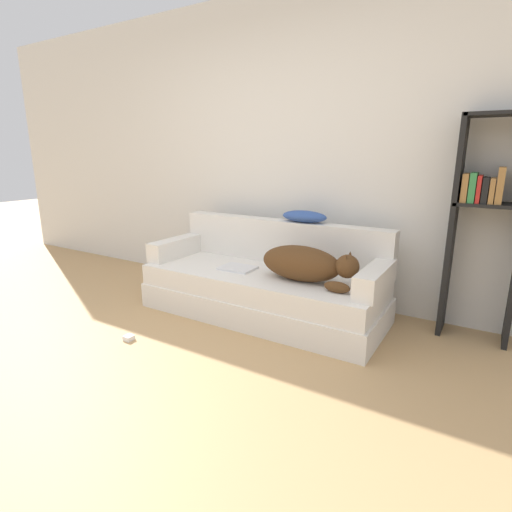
{
  "coord_description": "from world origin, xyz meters",
  "views": [
    {
      "loc": [
        1.76,
        -1.12,
        1.34
      ],
      "look_at": [
        0.15,
        1.51,
        0.53
      ],
      "focal_mm": 28.0,
      "sensor_mm": 36.0,
      "label": 1
    }
  ],
  "objects_px": {
    "dog": "(306,264)",
    "bookshelf": "(487,215)",
    "laptop": "(238,268)",
    "power_adapter": "(129,338)",
    "throw_pillow": "(304,216)",
    "couch": "(262,293)"
  },
  "relations": [
    {
      "from": "bookshelf",
      "to": "power_adapter",
      "type": "relative_size",
      "value": 24.78
    },
    {
      "from": "laptop",
      "to": "throw_pillow",
      "type": "height_order",
      "value": "throw_pillow"
    },
    {
      "from": "laptop",
      "to": "power_adapter",
      "type": "xyz_separation_m",
      "value": [
        -0.38,
        -0.87,
        -0.37
      ]
    },
    {
      "from": "couch",
      "to": "power_adapter",
      "type": "relative_size",
      "value": 31.35
    },
    {
      "from": "couch",
      "to": "power_adapter",
      "type": "height_order",
      "value": "couch"
    },
    {
      "from": "laptop",
      "to": "dog",
      "type": "bearing_deg",
      "value": -1.67
    },
    {
      "from": "couch",
      "to": "bookshelf",
      "type": "bearing_deg",
      "value": 16.36
    },
    {
      "from": "dog",
      "to": "bookshelf",
      "type": "bearing_deg",
      "value": 24.57
    },
    {
      "from": "throw_pillow",
      "to": "bookshelf",
      "type": "xyz_separation_m",
      "value": [
        1.33,
        0.1,
        0.11
      ]
    },
    {
      "from": "bookshelf",
      "to": "power_adapter",
      "type": "height_order",
      "value": "bookshelf"
    },
    {
      "from": "bookshelf",
      "to": "throw_pillow",
      "type": "bearing_deg",
      "value": -175.51
    },
    {
      "from": "throw_pillow",
      "to": "power_adapter",
      "type": "xyz_separation_m",
      "value": [
        -0.79,
        -1.28,
        -0.79
      ]
    },
    {
      "from": "dog",
      "to": "throw_pillow",
      "type": "relative_size",
      "value": 1.93
    },
    {
      "from": "couch",
      "to": "bookshelf",
      "type": "xyz_separation_m",
      "value": [
        1.54,
        0.45,
        0.73
      ]
    },
    {
      "from": "bookshelf",
      "to": "couch",
      "type": "bearing_deg",
      "value": -163.64
    },
    {
      "from": "dog",
      "to": "power_adapter",
      "type": "bearing_deg",
      "value": -139.13
    },
    {
      "from": "laptop",
      "to": "throw_pillow",
      "type": "bearing_deg",
      "value": 43.09
    },
    {
      "from": "throw_pillow",
      "to": "power_adapter",
      "type": "distance_m",
      "value": 1.7
    },
    {
      "from": "dog",
      "to": "laptop",
      "type": "distance_m",
      "value": 0.64
    },
    {
      "from": "bookshelf",
      "to": "power_adapter",
      "type": "distance_m",
      "value": 2.69
    },
    {
      "from": "couch",
      "to": "throw_pillow",
      "type": "relative_size",
      "value": 5.05
    },
    {
      "from": "dog",
      "to": "bookshelf",
      "type": "relative_size",
      "value": 0.48
    }
  ]
}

